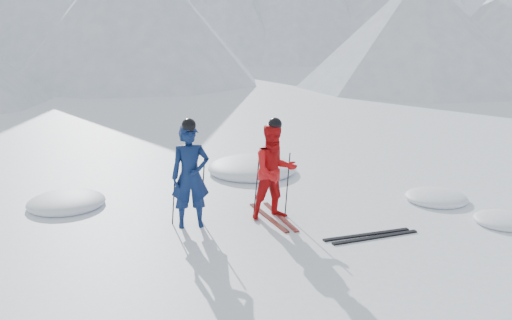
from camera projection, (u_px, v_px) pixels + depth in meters
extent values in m
plane|color=white|center=(341.00, 216.00, 10.65)|extent=(160.00, 160.00, 0.00)
cone|color=#B2BCD1|center=(125.00, 0.00, 56.79)|extent=(17.69, 17.69, 11.93)
cone|color=#B2BCD1|center=(226.00, 3.00, 51.47)|extent=(19.63, 19.63, 10.85)
cone|color=silver|center=(474.00, 6.00, 58.66)|extent=(24.45, 24.45, 10.76)
cone|color=#B2BCD1|center=(418.00, 30.00, 31.20)|extent=(14.00, 14.00, 6.50)
cone|color=#B2BCD1|center=(134.00, 9.00, 33.40)|extent=(16.00, 16.00, 9.00)
imported|color=#0B1C47|center=(190.00, 176.00, 9.90)|extent=(0.71, 0.47, 1.93)
imported|color=red|center=(275.00, 172.00, 10.34)|extent=(1.01, 0.84, 1.87)
cylinder|color=black|center=(174.00, 192.00, 10.07)|extent=(0.13, 0.09, 1.29)
cylinder|color=black|center=(203.00, 188.00, 10.27)|extent=(0.13, 0.08, 1.29)
cylinder|color=black|center=(257.00, 184.00, 10.59)|extent=(0.12, 0.10, 1.24)
cylinder|color=black|center=(288.00, 184.00, 10.62)|extent=(0.12, 0.09, 1.24)
cube|color=black|center=(268.00, 217.00, 10.54)|extent=(0.41, 1.69, 0.03)
cube|color=black|center=(280.00, 216.00, 10.59)|extent=(0.30, 1.70, 0.03)
cube|color=black|center=(367.00, 235.00, 9.69)|extent=(1.70, 0.29, 0.03)
cube|color=black|center=(375.00, 237.00, 9.56)|extent=(1.69, 0.34, 0.03)
ellipsoid|color=white|center=(67.00, 206.00, 11.25)|extent=(1.58, 1.58, 0.35)
ellipsoid|color=white|center=(436.00, 200.00, 11.59)|extent=(1.31, 1.31, 0.29)
ellipsoid|color=white|center=(252.00, 172.00, 13.78)|extent=(2.25, 2.25, 0.50)
ellipsoid|color=white|center=(503.00, 223.00, 10.28)|extent=(1.09, 1.09, 0.24)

